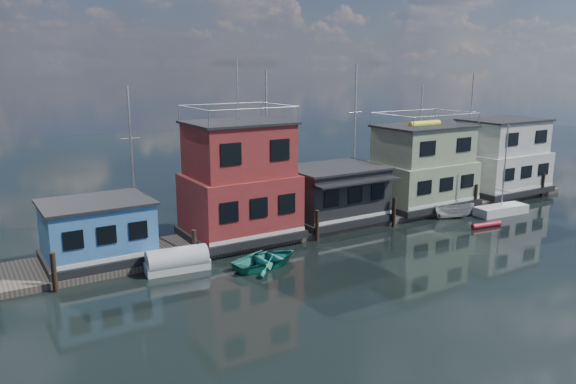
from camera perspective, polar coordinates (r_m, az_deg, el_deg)
ground at (r=35.07m, az=17.07°, el=-7.66°), size 160.00×160.00×0.00m
dock at (r=43.40m, az=5.22°, el=-2.89°), size 48.00×5.00×0.40m
houseboat_blue at (r=35.53m, az=-18.78°, el=-3.76°), size 6.40×4.90×3.66m
houseboat_red at (r=38.12m, az=-4.98°, el=0.94°), size 7.40×5.90×11.86m
houseboat_dark at (r=42.54m, az=4.76°, el=-0.12°), size 7.40×6.10×4.06m
houseboat_green at (r=48.10m, az=13.48°, el=2.46°), size 8.40×5.90×7.03m
houseboat_white at (r=55.54m, az=20.85°, el=3.32°), size 8.40×5.90×6.66m
pilings at (r=40.83m, az=7.21°, el=-2.65°), size 42.28×0.28×2.20m
background_masts at (r=49.84m, az=5.64°, el=5.44°), size 36.40×0.16×12.00m
red_kayak at (r=44.61m, az=19.51°, el=-3.17°), size 2.71×0.72×0.39m
motorboat at (r=46.35m, az=16.52°, el=-1.84°), size 3.33×2.55×1.22m
dinghy_teal at (r=34.12m, az=-2.19°, el=-6.84°), size 4.77×3.69×0.91m
day_sailer at (r=48.79m, az=20.83°, el=-1.65°), size 4.76×1.95×7.32m
tarp_runabout at (r=34.06m, az=-11.21°, el=-6.93°), size 3.87×1.88×1.51m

